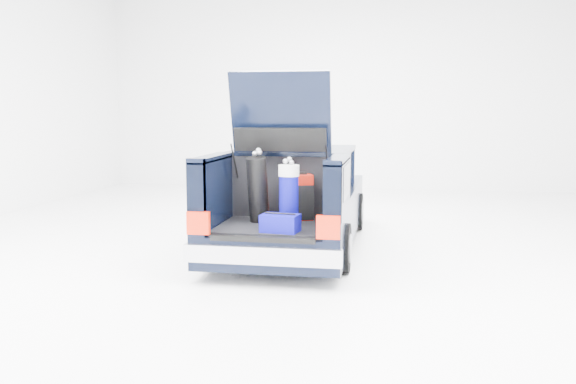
% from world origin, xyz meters
% --- Properties ---
extents(ground, '(14.00, 14.00, 0.00)m').
position_xyz_m(ground, '(0.00, 0.00, 0.00)').
color(ground, white).
rests_on(ground, ground).
extents(car, '(1.87, 4.65, 2.47)m').
position_xyz_m(car, '(-0.00, 0.11, 0.67)').
color(car, black).
rests_on(car, ground).
extents(red_suitcase, '(0.42, 0.35, 0.61)m').
position_xyz_m(red_suitcase, '(0.23, -1.09, 0.89)').
color(red_suitcase, '#760C03').
rests_on(red_suitcase, car).
extents(black_golf_bag, '(0.31, 0.41, 0.92)m').
position_xyz_m(black_golf_bag, '(-0.23, -1.35, 1.01)').
color(black_golf_bag, black).
rests_on(black_golf_bag, car).
extents(blue_golf_bag, '(0.31, 0.31, 0.84)m').
position_xyz_m(blue_golf_bag, '(0.19, -1.51, 0.98)').
color(blue_golf_bag, black).
rests_on(blue_golf_bag, car).
extents(blue_duffel, '(0.46, 0.33, 0.22)m').
position_xyz_m(blue_duffel, '(0.16, -1.90, 0.70)').
color(blue_duffel, '#070572').
rests_on(blue_duffel, car).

